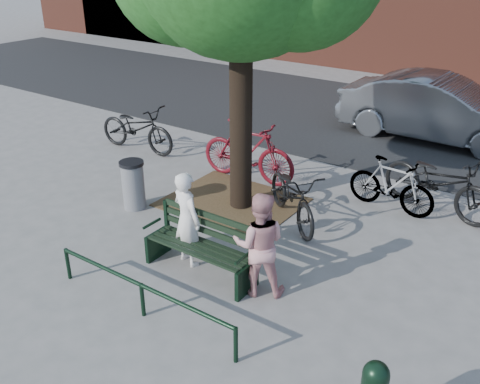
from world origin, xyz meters
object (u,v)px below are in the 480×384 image
Objects in this scene: person_left at (187,219)px; litter_bin at (133,185)px; park_bench at (203,244)px; person_right at (259,244)px; parked_car at (439,109)px; bicycle_c at (293,195)px.

litter_bin is at bearing -8.16° from person_left.
person_left is at bearing 168.53° from park_bench.
parked_car reaches higher than person_right.
parked_car is at bearing 82.25° from park_bench.
person_left is (-0.35, 0.07, 0.27)m from park_bench.
parked_car is at bearing 63.67° from litter_bin.
parked_car reaches higher than bicycle_c.
person_left is 0.98× the size of person_right.
person_left is at bearing 170.16° from parked_car.
park_bench is 2.54m from litter_bin.
park_bench is 1.90× the size of litter_bin.
bicycle_c is at bearing 24.19° from litter_bin.
bicycle_c is at bearing -102.36° from person_right.
person_right is 2.18m from bicycle_c.
bicycle_c is at bearing 172.78° from parked_car.
parked_car is (3.44, 6.95, 0.32)m from litter_bin.
bicycle_c is (-0.66, 2.07, -0.25)m from person_right.
person_right is 7.82m from parked_car.
park_bench is at bearing -148.81° from bicycle_c.
park_bench is 0.89× the size of bicycle_c.
person_right is at bearing -14.70° from litter_bin.
bicycle_c is 5.81m from parked_car.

